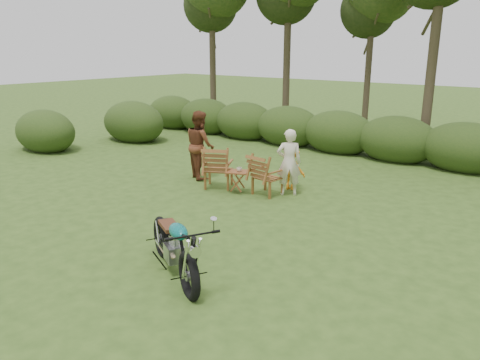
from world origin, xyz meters
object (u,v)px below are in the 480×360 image
Objects in this scene: adult_a at (288,195)px; adult_b at (201,177)px; motorcycle at (175,273)px; cup at (239,169)px; child at (291,189)px; lawn_chair_right at (267,194)px; lawn_chair_left at (219,187)px; side_table at (238,182)px.

adult_b is (-2.69, -0.18, 0.00)m from adult_a.
motorcycle is 5.57m from adult_b.
child is (0.81, 1.05, -0.59)m from cup.
lawn_chair_right is 0.63× the size of adult_a.
cup is at bearing 147.29° from lawn_chair_left.
motorcycle is at bearing 93.94° from child.
lawn_chair_right is (-1.18, 4.22, 0.00)m from motorcycle.
adult_b reaches higher than lawn_chair_right.
lawn_chair_right is 1.84× the size of side_table.
adult_a reaches higher than lawn_chair_left.
child is at bearing -137.00° from adult_b.
child is (2.50, 0.61, 0.00)m from adult_b.
adult_b is (-1.64, 0.45, -0.27)m from side_table.
cup reaches higher than lawn_chair_left.
side_table is at bearing 143.11° from motorcycle.
adult_a is 1.47× the size of child.
adult_b reaches higher than side_table.
adult_a is 2.70m from adult_b.
side_table is (-1.84, 3.89, 0.27)m from motorcycle.
side_table is 1.73m from adult_b.
cup is (-0.61, -0.32, 0.59)m from lawn_chair_right.
adult_b is at bearing -50.22° from lawn_chair_left.
lawn_chair_left is at bearing -172.41° from adult_b.
lawn_chair_left is 1.81m from adult_a.
motorcycle reaches higher than lawn_chair_right.
adult_b is (-1.69, 0.44, -0.59)m from cup.
motorcycle is at bearing 93.81° from lawn_chair_left.
cup is at bearing -165.39° from adult_b.
cup is at bearing -5.52° from adult_a.
motorcycle is at bearing 111.71° from lawn_chair_right.
lawn_chair_left is 0.92m from cup.
child is at bearing -99.24° from lawn_chair_right.
adult_a is at bearing -146.95° from adult_b.
adult_a is at bearing 169.78° from lawn_chair_left.
lawn_chair_left is 1.82m from child.
motorcycle is at bearing -65.31° from cup.
side_table reaches higher than lawn_chair_left.
lawn_chair_left is (-2.50, 3.96, 0.00)m from motorcycle.
cup is 1.46m from child.
lawn_chair_right is at bearing 67.45° from child.
adult_a is (0.39, 0.30, 0.00)m from lawn_chair_right.
child is (1.52, 1.00, 0.00)m from lawn_chair_left.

